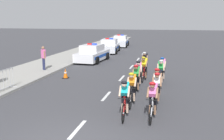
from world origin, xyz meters
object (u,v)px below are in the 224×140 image
cyclist_eleventh (145,62)px  police_car_nearest (93,54)px  cyclist_lead (125,98)px  cyclist_seventh (138,73)px  cyclist_second (153,99)px  crowd_barrier_middle (0,82)px  police_car_second (110,46)px  cyclist_fourth (157,88)px  cyclist_eighth (161,72)px  cyclist_fifth (136,78)px  cyclist_sixth (158,83)px  cyclist_tenth (162,69)px  spectator_middle (43,56)px  traffic_cone_mid (65,73)px  cyclist_ninth (144,68)px  police_car_third (121,41)px  cyclist_third (132,88)px

cyclist_eleventh → police_car_nearest: (-4.99, 4.14, -0.11)m
cyclist_lead → cyclist_seventh: 4.59m
cyclist_second → cyclist_lead: bearing=-176.4°
cyclist_second → crowd_barrier_middle: 7.74m
police_car_nearest → police_car_second: 6.32m
cyclist_fourth → cyclist_eighth: same height
cyclist_seventh → cyclist_fifth: bearing=-87.1°
cyclist_sixth → cyclist_tenth: (0.08, 3.46, 0.00)m
cyclist_fourth → police_car_nearest: (-6.18, 10.72, -0.11)m
cyclist_eighth → spectator_middle: spectator_middle is taller
police_car_nearest → traffic_cone_mid: 6.71m
cyclist_second → spectator_middle: size_ratio=1.03×
cyclist_seventh → cyclist_eighth: 1.29m
cyclist_ninth → cyclist_eighth: bearing=-44.7°
cyclist_fourth → cyclist_ninth: (-1.00, 4.43, 0.00)m
cyclist_second → cyclist_eighth: size_ratio=1.00×
cyclist_eleventh → cyclist_fifth: bearing=-88.9°
cyclist_seventh → cyclist_eighth: same height
cyclist_seventh → crowd_barrier_middle: cyclist_seventh is taller
crowd_barrier_middle → traffic_cone_mid: size_ratio=3.63×
cyclist_lead → cyclist_second: 1.04m
cyclist_fifth → police_car_nearest: size_ratio=0.38×
cyclist_second → cyclist_fifth: (-1.06, 3.32, 0.00)m
spectator_middle → police_car_third: bearing=83.3°
cyclist_sixth → cyclist_ninth: 3.61m
cyclist_eleventh → police_car_third: size_ratio=0.38×
cyclist_fourth → cyclist_eleventh: size_ratio=1.00×
police_car_second → crowd_barrier_middle: (-1.44, -17.12, -0.03)m
cyclist_fifth → spectator_middle: 8.23m
cyclist_fifth → cyclist_tenth: bearing=67.3°
police_car_second → cyclist_third: bearing=-73.4°
cyclist_sixth → cyclist_ninth: size_ratio=1.00×
cyclist_fourth → cyclist_eighth: (0.00, 3.44, 0.00)m
cyclist_fourth → cyclist_eighth: bearing=90.0°
cyclist_seventh → cyclist_tenth: same height
cyclist_eighth → police_car_nearest: size_ratio=0.38×
cyclist_eighth → police_car_third: (-6.18, 19.89, -0.11)m
cyclist_sixth → crowd_barrier_middle: (-7.60, -1.03, -0.14)m
cyclist_second → cyclist_third: same height
cyclist_lead → cyclist_eleventh: bearing=90.8°
cyclist_eighth → cyclist_tenth: (0.06, 0.98, 0.00)m
cyclist_sixth → crowd_barrier_middle: size_ratio=0.74×
cyclist_ninth → police_car_third: (-5.18, 18.90, -0.11)m
cyclist_eleventh → crowd_barrier_middle: 9.25m
police_car_nearest → spectator_middle: spectator_middle is taller
cyclist_third → cyclist_eighth: (1.03, 3.67, 0.00)m
cyclist_fifth → traffic_cone_mid: 5.38m
cyclist_fifth → traffic_cone_mid: (-4.81, 2.38, -0.48)m
cyclist_lead → cyclist_fourth: size_ratio=1.00×
cyclist_second → cyclist_eleventh: bearing=98.0°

